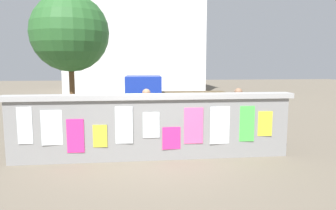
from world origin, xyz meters
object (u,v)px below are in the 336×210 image
object	(u,v)px
bicycle_near	(92,116)
person_bystander	(147,113)
motorcycle	(62,127)
tree_roadside	(70,33)
auto_rickshaw_truck	(172,103)
person_walking	(238,111)

from	to	relation	value
bicycle_near	person_bystander	distance (m)	4.06
motorcycle	bicycle_near	world-z (taller)	bicycle_near
motorcycle	tree_roadside	bearing A→B (deg)	98.11
person_bystander	tree_roadside	bearing A→B (deg)	111.84
motorcycle	person_bystander	bearing A→B (deg)	-22.36
motorcycle	bicycle_near	distance (m)	2.64
motorcycle	person_bystander	xyz separation A→B (m)	(2.39, -0.98, 0.52)
person_bystander	motorcycle	bearing A→B (deg)	157.64
motorcycle	bicycle_near	xyz separation A→B (m)	(0.55, 2.58, -0.10)
auto_rickshaw_truck	person_walking	world-z (taller)	auto_rickshaw_truck
auto_rickshaw_truck	motorcycle	bearing A→B (deg)	-152.05
bicycle_near	person_walking	xyz separation A→B (m)	(4.31, -3.61, 0.62)
person_walking	person_bystander	world-z (taller)	same
bicycle_near	tree_roadside	xyz separation A→B (m)	(-1.65, 5.16, 3.49)
bicycle_near	person_bystander	bearing A→B (deg)	-62.61
bicycle_near	person_bystander	xyz separation A→B (m)	(1.85, -3.56, 0.62)
bicycle_near	tree_roadside	size ratio (longest dim) A/B	0.28
motorcycle	auto_rickshaw_truck	bearing A→B (deg)	27.95
bicycle_near	person_walking	world-z (taller)	person_walking
motorcycle	person_bystander	world-z (taller)	person_bystander
person_bystander	bicycle_near	bearing A→B (deg)	117.39
person_bystander	person_walking	bearing A→B (deg)	-1.02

